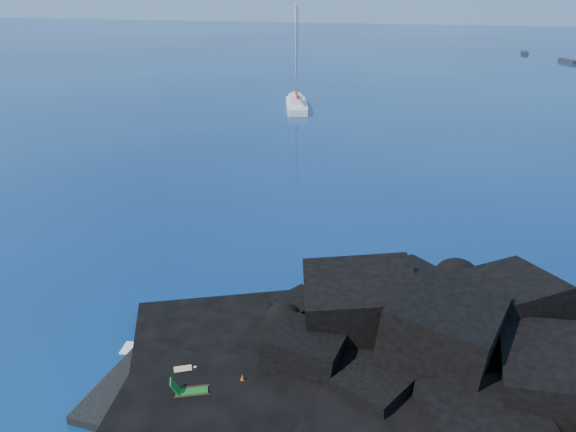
% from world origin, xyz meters
% --- Properties ---
extents(ground, '(400.00, 400.00, 0.00)m').
position_xyz_m(ground, '(0.00, 0.00, 0.00)').
color(ground, '#04113D').
rests_on(ground, ground).
extents(headland, '(24.00, 24.00, 3.60)m').
position_xyz_m(headland, '(13.00, 3.00, 0.00)').
color(headland, black).
rests_on(headland, ground).
extents(beach, '(9.08, 6.86, 0.70)m').
position_xyz_m(beach, '(4.50, 0.50, 0.00)').
color(beach, black).
rests_on(beach, ground).
extents(surf_foam, '(10.00, 8.00, 0.06)m').
position_xyz_m(surf_foam, '(5.00, 5.00, 0.00)').
color(surf_foam, white).
rests_on(surf_foam, ground).
extents(sailboat, '(5.29, 11.99, 12.32)m').
position_xyz_m(sailboat, '(-2.60, 53.19, 0.00)').
color(sailboat, white).
rests_on(sailboat, ground).
extents(deck_chair, '(1.53, 1.08, 0.96)m').
position_xyz_m(deck_chair, '(4.14, -0.04, 0.83)').
color(deck_chair, '#16641C').
rests_on(deck_chair, beach).
extents(towel, '(2.02, 1.56, 0.05)m').
position_xyz_m(towel, '(3.27, 1.18, 0.37)').
color(towel, silver).
rests_on(towel, beach).
extents(sunbather, '(1.78, 1.17, 0.27)m').
position_xyz_m(sunbather, '(3.27, 1.18, 0.53)').
color(sunbather, tan).
rests_on(sunbather, towel).
extents(marker_cone, '(0.37, 0.37, 0.54)m').
position_xyz_m(marker_cone, '(5.85, 1.03, 0.62)').
color(marker_cone, '#CF410A').
rests_on(marker_cone, beach).
extents(distant_boat_a, '(1.70, 4.37, 0.57)m').
position_xyz_m(distant_boat_a, '(34.92, 118.44, 0.00)').
color(distant_boat_a, '#27272C').
rests_on(distant_boat_a, ground).
extents(distant_boat_b, '(3.11, 4.99, 0.64)m').
position_xyz_m(distant_boat_b, '(41.11, 106.07, 0.00)').
color(distant_boat_b, '#2A292F').
rests_on(distant_boat_b, ground).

